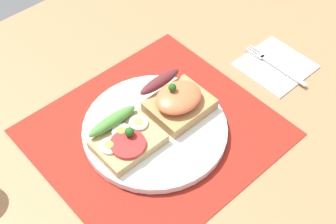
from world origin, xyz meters
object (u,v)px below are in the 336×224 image
object	(u,v)px
plate	(155,129)
sandwich_egg_tomato	(126,139)
sandwich_salmon	(176,99)
fork	(274,64)
napkin	(276,65)

from	to	relation	value
plate	sandwich_egg_tomato	size ratio (longest dim) A/B	2.30
sandwich_salmon	fork	distance (cm)	22.67
sandwich_salmon	fork	xyz separation A→B (cm)	(22.11, -3.92, -3.10)
plate	fork	size ratio (longest dim) A/B	1.72
sandwich_egg_tomato	sandwich_salmon	xyz separation A→B (cm)	(11.35, 0.31, 0.84)
plate	sandwich_salmon	bearing A→B (deg)	7.39
plate	fork	world-z (taller)	plate
napkin	sandwich_salmon	bearing A→B (deg)	169.78
plate	sandwich_egg_tomato	distance (cm)	6.14
plate	sandwich_salmon	world-z (taller)	sandwich_salmon
plate	napkin	world-z (taller)	plate
napkin	fork	distance (cm)	0.72
plate	napkin	distance (cm)	28.42
fork	plate	bearing A→B (deg)	173.42
napkin	plate	bearing A→B (deg)	173.21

